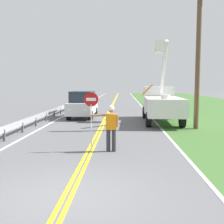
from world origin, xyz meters
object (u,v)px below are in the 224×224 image
at_px(flagger_worker, 111,125).
at_px(utility_bucket_truck, 161,102).
at_px(utility_pole_near, 198,53).
at_px(stop_sign_paddle, 91,108).
at_px(oncoming_suv_nearest, 83,104).

relative_size(flagger_worker, utility_bucket_truck, 0.27).
distance_m(utility_bucket_truck, utility_pole_near, 4.61).
bearing_deg(flagger_worker, utility_bucket_truck, 70.01).
xyz_separation_m(utility_bucket_truck, utility_pole_near, (1.65, -3.08, 3.02)).
distance_m(stop_sign_paddle, utility_bucket_truck, 9.53).
bearing_deg(utility_bucket_truck, flagger_worker, -109.99).
distance_m(utility_bucket_truck, oncoming_suv_nearest, 6.23).
bearing_deg(utility_pole_near, flagger_worker, -130.61).
bearing_deg(oncoming_suv_nearest, flagger_worker, -75.92).
bearing_deg(flagger_worker, utility_pole_near, 49.39).
distance_m(stop_sign_paddle, oncoming_suv_nearest, 10.94).
height_order(oncoming_suv_nearest, utility_pole_near, utility_pole_near).
xyz_separation_m(flagger_worker, utility_bucket_truck, (3.16, 8.69, 0.37)).
bearing_deg(stop_sign_paddle, utility_pole_near, 45.09).
distance_m(flagger_worker, utility_pole_near, 8.14).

